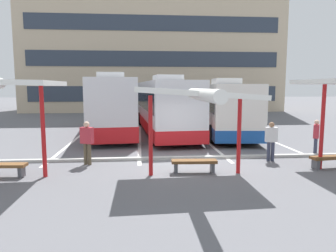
# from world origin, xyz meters

# --- Properties ---
(ground_plane) EXTENTS (160.00, 160.00, 0.00)m
(ground_plane) POSITION_xyz_m (0.00, 0.00, 0.00)
(ground_plane) COLOR slate
(terminal_building) EXTENTS (31.11, 12.26, 22.60)m
(terminal_building) POSITION_xyz_m (0.03, 30.48, 9.94)
(terminal_building) COLOR #C6B293
(terminal_building) RESTS_ON ground
(coach_bus_0) EXTENTS (3.57, 10.94, 3.79)m
(coach_bus_0) POSITION_xyz_m (-3.63, 8.26, 1.77)
(coach_bus_0) COLOR silver
(coach_bus_0) RESTS_ON ground
(coach_bus_1) EXTENTS (3.45, 11.84, 3.66)m
(coach_bus_1) POSITION_xyz_m (-0.26, 8.17, 1.71)
(coach_bus_1) COLOR silver
(coach_bus_1) RESTS_ON ground
(coach_bus_2) EXTENTS (3.55, 11.79, 3.47)m
(coach_bus_2) POSITION_xyz_m (3.55, 8.25, 1.62)
(coach_bus_2) COLOR silver
(coach_bus_2) RESTS_ON ground
(lane_stripe_0) EXTENTS (0.16, 14.00, 0.01)m
(lane_stripe_0) POSITION_xyz_m (-5.47, 6.78, 0.00)
(lane_stripe_0) COLOR white
(lane_stripe_0) RESTS_ON ground
(lane_stripe_1) EXTENTS (0.16, 14.00, 0.01)m
(lane_stripe_1) POSITION_xyz_m (-1.82, 6.78, 0.00)
(lane_stripe_1) COLOR white
(lane_stripe_1) RESTS_ON ground
(lane_stripe_2) EXTENTS (0.16, 14.00, 0.01)m
(lane_stripe_2) POSITION_xyz_m (1.82, 6.78, 0.00)
(lane_stripe_2) COLOR white
(lane_stripe_2) RESTS_ON ground
(lane_stripe_3) EXTENTS (0.16, 14.00, 0.01)m
(lane_stripe_3) POSITION_xyz_m (5.47, 6.78, 0.00)
(lane_stripe_3) COLOR white
(lane_stripe_3) RESTS_ON ground
(waiting_shelter_1) EXTENTS (4.03, 4.65, 2.98)m
(waiting_shelter_1) POSITION_xyz_m (0.08, -1.83, 2.70)
(waiting_shelter_1) COLOR red
(waiting_shelter_1) RESTS_ON ground
(bench_1) EXTENTS (1.60, 0.51, 0.45)m
(bench_1) POSITION_xyz_m (0.08, -1.38, 0.33)
(bench_1) COLOR brown
(bench_1) RESTS_ON ground
(bench_2) EXTENTS (1.82, 0.64, 0.45)m
(bench_2) POSITION_xyz_m (5.31, -1.20, 0.34)
(bench_2) COLOR brown
(bench_2) RESTS_ON ground
(platform_kerb) EXTENTS (44.00, 0.24, 0.12)m
(platform_kerb) POSITION_xyz_m (0.00, 0.66, 0.06)
(platform_kerb) COLOR #ADADA8
(platform_kerb) RESTS_ON ground
(waiting_passenger_0) EXTENTS (0.43, 0.50, 1.56)m
(waiting_passenger_0) POSITION_xyz_m (5.82, 0.89, 0.89)
(waiting_passenger_0) COLOR #33384C
(waiting_passenger_0) RESTS_ON ground
(waiting_passenger_1) EXTENTS (0.48, 0.28, 1.58)m
(waiting_passenger_1) POSITION_xyz_m (3.44, 0.06, 0.90)
(waiting_passenger_1) COLOR #33384C
(waiting_passenger_1) RESTS_ON ground
(waiting_passenger_2) EXTENTS (0.53, 0.39, 1.67)m
(waiting_passenger_2) POSITION_xyz_m (-3.81, 0.11, 0.97)
(waiting_passenger_2) COLOR brown
(waiting_passenger_2) RESTS_ON ground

